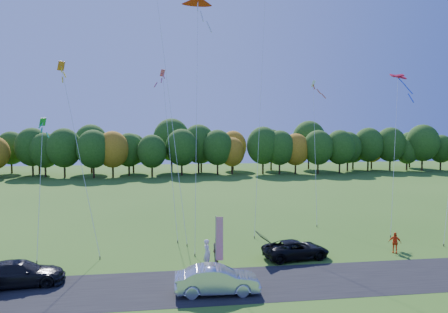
{
  "coord_description": "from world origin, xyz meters",
  "views": [
    {
      "loc": [
        -5.12,
        -29.21,
        9.49
      ],
      "look_at": [
        0.0,
        6.0,
        7.0
      ],
      "focal_mm": 35.0,
      "sensor_mm": 36.0,
      "label": 1
    }
  ],
  "objects": [
    {
      "name": "silver_sedan",
      "position": [
        -2.04,
        -5.26,
        0.79
      ],
      "size": [
        4.84,
        1.82,
        1.58
      ],
      "primitive_type": "imported",
      "rotation": [
        0.0,
        0.0,
        1.54
      ],
      "color": "silver",
      "rests_on": "ground"
    },
    {
      "name": "kite_diamond_green",
      "position": [
        -14.08,
        4.78,
        5.11
      ],
      "size": [
        1.33,
        6.14,
        10.46
      ],
      "color": "#4C3F33",
      "rests_on": "ground"
    },
    {
      "name": "person_tailgate_b",
      "position": [
        -1.26,
        0.24,
        0.93
      ],
      "size": [
        0.77,
        0.96,
        1.86
      ],
      "primitive_type": "imported",
      "rotation": [
        0.0,
        0.0,
        1.64
      ],
      "color": "gray",
      "rests_on": "ground"
    },
    {
      "name": "dark_truck_a",
      "position": [
        -13.48,
        -2.31,
        0.74
      ],
      "size": [
        5.28,
        2.59,
        1.48
      ],
      "primitive_type": "imported",
      "rotation": [
        0.0,
        0.0,
        1.68
      ],
      "color": "black",
      "rests_on": "ground"
    },
    {
      "name": "kite_parafoil_orange",
      "position": [
        4.72,
        12.94,
        14.0
      ],
      "size": [
        6.01,
        13.74,
        28.37
      ],
      "color": "#4C3F33",
      "rests_on": "ground"
    },
    {
      "name": "kite_parafoil_rainbow",
      "position": [
        16.66,
        8.98,
        7.43
      ],
      "size": [
        6.55,
        8.54,
        15.19
      ],
      "color": "#4C3F33",
      "rests_on": "ground"
    },
    {
      "name": "black_suv",
      "position": [
        4.4,
        0.42,
        0.66
      ],
      "size": [
        5.05,
        2.86,
        1.33
      ],
      "primitive_type": "imported",
      "rotation": [
        0.0,
        0.0,
        1.71
      ],
      "color": "black",
      "rests_on": "ground"
    },
    {
      "name": "feather_flag",
      "position": [
        -1.49,
        -1.88,
        2.3
      ],
      "size": [
        0.5,
        0.11,
        3.77
      ],
      "color": "#999999",
      "rests_on": "ground"
    },
    {
      "name": "kite_diamond_pink",
      "position": [
        -4.37,
        9.26,
        7.42
      ],
      "size": [
        1.64,
        7.28,
        15.11
      ],
      "color": "#4C3F33",
      "rests_on": "ground"
    },
    {
      "name": "asphalt_strip",
      "position": [
        0.0,
        -4.0,
        0.01
      ],
      "size": [
        90.0,
        6.0,
        0.01
      ],
      "primitive_type": "cube",
      "color": "black",
      "rests_on": "ground"
    },
    {
      "name": "kite_delta_blue",
      "position": [
        -4.65,
        10.31,
        14.77
      ],
      "size": [
        4.62,
        12.12,
        30.32
      ],
      "color": "#4C3F33",
      "rests_on": "ground"
    },
    {
      "name": "kite_diamond_yellow",
      "position": [
        -11.24,
        5.02,
        7.27
      ],
      "size": [
        4.14,
        6.05,
        15.05
      ],
      "color": "#4C3F33",
      "rests_on": "ground"
    },
    {
      "name": "person_east",
      "position": [
        12.17,
        0.74,
        0.78
      ],
      "size": [
        0.97,
        0.8,
        1.55
      ],
      "primitive_type": "imported",
      "rotation": [
        0.0,
        0.0,
        -0.56
      ],
      "color": "#E94915",
      "rests_on": "ground"
    },
    {
      "name": "kite_diamond_white",
      "position": [
        10.4,
        13.26,
        7.19
      ],
      "size": [
        2.74,
        8.02,
        14.82
      ],
      "color": "#4C3F33",
      "rests_on": "ground"
    },
    {
      "name": "person_tailgate_a",
      "position": [
        -2.12,
        -0.75,
        0.98
      ],
      "size": [
        0.66,
        0.82,
        1.95
      ],
      "primitive_type": "imported",
      "rotation": [
        0.0,
        0.0,
        1.87
      ],
      "color": "silver",
      "rests_on": "ground"
    },
    {
      "name": "ground",
      "position": [
        0.0,
        0.0,
        0.0
      ],
      "size": [
        160.0,
        160.0,
        0.0
      ],
      "primitive_type": "plane",
      "color": "#2F5B18"
    },
    {
      "name": "kite_delta_red",
      "position": [
        -2.1,
        7.37,
        11.44
      ],
      "size": [
        2.92,
        11.26,
        22.72
      ],
      "color": "#4C3F33",
      "rests_on": "ground"
    },
    {
      "name": "tree_line",
      "position": [
        0.0,
        55.0,
        0.0
      ],
      "size": [
        116.0,
        12.0,
        10.0
      ],
      "primitive_type": null,
      "color": "#1E4711",
      "rests_on": "ground"
    }
  ]
}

